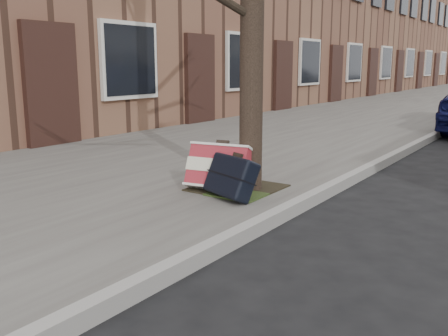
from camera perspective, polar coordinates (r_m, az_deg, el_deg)
The scene contains 6 objects.
ground at distance 3.58m, azimuth 18.48°, elevation -12.42°, with size 120.00×120.00×0.00m, color black.
near_sidewalk at distance 18.78m, azimuth 20.65°, elevation 6.84°, with size 5.00×70.00×0.12m, color slate.
house_near at distance 21.93m, azimuth 6.26°, elevation 17.12°, with size 6.80×40.00×7.00m, color brown.
dirt_patch at distance 5.38m, azimuth 1.53°, elevation -2.26°, with size 0.85×0.85×0.01m, color black.
suitcase_red at distance 5.20m, azimuth -0.61°, elevation 0.03°, with size 0.65×0.18×0.47m, color maroon.
suitcase_navy at distance 4.92m, azimuth 0.81°, elevation -0.97°, with size 0.58×0.19×0.41m, color black.
Camera 1 is at (0.84, -3.17, 1.43)m, focal length 40.00 mm.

